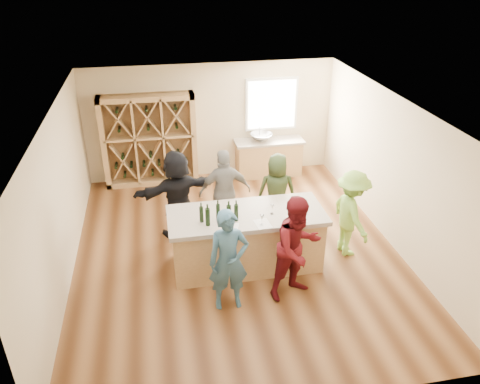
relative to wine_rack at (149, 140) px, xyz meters
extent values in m
cube|color=brown|center=(1.50, -3.27, -1.15)|extent=(6.00, 7.00, 0.10)
cube|color=white|center=(1.50, -3.27, 1.75)|extent=(6.00, 7.00, 0.10)
cube|color=beige|center=(1.50, 0.28, 0.30)|extent=(6.00, 0.10, 2.80)
cube|color=beige|center=(1.50, -6.82, 0.30)|extent=(6.00, 0.10, 2.80)
cube|color=beige|center=(-1.55, -3.27, 0.30)|extent=(0.10, 7.00, 2.80)
cube|color=beige|center=(4.55, -3.27, 0.30)|extent=(0.10, 7.00, 2.80)
cube|color=white|center=(3.00, 0.20, 0.65)|extent=(1.30, 0.06, 1.30)
cube|color=white|center=(3.00, 0.17, 0.65)|extent=(1.18, 0.01, 1.18)
cube|color=tan|center=(0.00, 0.00, 0.00)|extent=(2.20, 0.45, 2.20)
cube|color=tan|center=(2.90, -0.07, -0.67)|extent=(1.60, 0.58, 0.86)
cube|color=#A29384|center=(2.90, -0.07, -0.21)|extent=(1.70, 0.62, 0.06)
imported|color=silver|center=(2.70, -0.07, -0.09)|extent=(0.54, 0.54, 0.19)
cylinder|color=silver|center=(2.70, 0.11, -0.03)|extent=(0.02, 0.02, 0.30)
cube|color=tan|center=(1.59, -3.73, -0.60)|extent=(2.60, 1.00, 1.00)
cube|color=#A29384|center=(1.59, -3.73, -0.06)|extent=(2.72, 1.12, 0.08)
cylinder|color=black|center=(0.80, -3.87, 0.12)|extent=(0.09, 0.09, 0.28)
cylinder|color=black|center=(0.89, -4.00, 0.14)|extent=(0.10, 0.10, 0.31)
cylinder|color=black|center=(1.08, -3.83, 0.12)|extent=(0.07, 0.07, 0.28)
cylinder|color=black|center=(1.24, -3.97, 0.14)|extent=(0.10, 0.10, 0.32)
cylinder|color=black|center=(1.37, -3.93, 0.13)|extent=(0.09, 0.09, 0.30)
cone|color=white|center=(1.24, -4.23, 0.06)|extent=(0.08, 0.08, 0.17)
cone|color=white|center=(1.76, -4.16, 0.08)|extent=(0.10, 0.10, 0.20)
cone|color=white|center=(2.01, -3.84, 0.06)|extent=(0.08, 0.08, 0.17)
cone|color=white|center=(2.59, -3.95, 0.08)|extent=(0.08, 0.08, 0.20)
cube|color=white|center=(1.25, -4.16, -0.02)|extent=(0.31, 0.37, 0.00)
cube|color=white|center=(1.78, -4.12, -0.02)|extent=(0.27, 0.35, 0.00)
cube|color=white|center=(2.45, -4.07, -0.02)|extent=(0.22, 0.28, 0.00)
imported|color=#335972|center=(1.10, -4.75, -0.24)|extent=(0.63, 0.47, 1.73)
imported|color=#590F14|center=(2.23, -4.66, -0.20)|extent=(0.99, 0.76, 1.80)
imported|color=#8CC64C|center=(3.55, -3.69, -0.26)|extent=(0.61, 1.13, 1.67)
imported|color=slate|center=(1.40, -2.50, -0.22)|extent=(1.04, 0.55, 1.76)
imported|color=#263319|center=(2.45, -2.53, -0.30)|extent=(0.85, 0.62, 1.60)
imported|color=black|center=(0.48, -2.45, -0.21)|extent=(1.75, 1.00, 1.79)
camera|label=1|loc=(0.19, -10.56, 4.05)|focal=35.00mm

